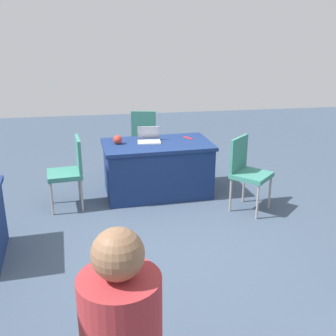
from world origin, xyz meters
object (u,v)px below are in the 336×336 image
at_px(table_foreground, 157,168).
at_px(scissors_red, 188,138).
at_px(chair_aisle, 144,133).
at_px(laptop_silver, 149,139).
at_px(chair_near_front, 247,169).
at_px(yarn_ball, 118,140).
at_px(chair_by_pillar, 70,168).

height_order(table_foreground, scissors_red, scissors_red).
xyz_separation_m(chair_aisle, laptop_silver, (0.09, 1.38, 0.26)).
bearing_deg(table_foreground, laptop_silver, -37.76).
relative_size(chair_near_front, yarn_ball, 7.83).
bearing_deg(chair_aisle, scissors_red, -57.62).
xyz_separation_m(table_foreground, chair_by_pillar, (1.20, 0.28, 0.16)).
bearing_deg(chair_by_pillar, yarn_ball, -70.98).
bearing_deg(chair_by_pillar, scissors_red, -81.79).
bearing_deg(table_foreground, scissors_red, -160.07).
height_order(chair_aisle, scissors_red, chair_aisle).
bearing_deg(chair_near_front, scissors_red, -101.20).
xyz_separation_m(chair_aisle, scissors_red, (-0.50, 1.29, 0.22)).
relative_size(chair_aisle, laptop_silver, 2.81).
xyz_separation_m(table_foreground, laptop_silver, (0.11, -0.08, 0.42)).
distance_m(table_foreground, chair_near_front, 1.31).
distance_m(table_foreground, laptop_silver, 0.44).
distance_m(chair_near_front, yarn_ball, 1.81).
bearing_deg(scissors_red, yarn_ball, -112.54).
relative_size(table_foreground, chair_near_front, 1.61).
bearing_deg(yarn_ball, chair_by_pillar, 26.01).
distance_m(laptop_silver, yarn_ball, 0.45).
bearing_deg(chair_by_pillar, chair_aisle, -41.07).
distance_m(table_foreground, scissors_red, 0.64).
xyz_separation_m(chair_near_front, scissors_red, (0.59, -0.91, 0.20)).
bearing_deg(chair_aisle, table_foreground, -78.14).
xyz_separation_m(chair_near_front, yarn_ball, (1.62, -0.77, 0.26)).
xyz_separation_m(table_foreground, scissors_red, (-0.48, -0.18, 0.38)).
xyz_separation_m(chair_by_pillar, yarn_ball, (-0.65, -0.32, 0.28)).
relative_size(chair_near_front, chair_aisle, 1.03).
bearing_deg(chair_aisle, chair_by_pillar, -112.97).
distance_m(table_foreground, chair_aisle, 1.47).
height_order(chair_near_front, chair_aisle, chair_near_front).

